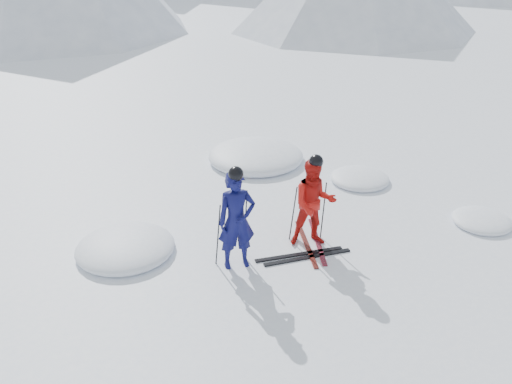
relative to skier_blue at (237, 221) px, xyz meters
name	(u,v)px	position (x,y,z in m)	size (l,w,h in m)	color
ground	(349,237)	(2.37, 0.07, -0.92)	(160.00, 160.00, 0.00)	white
skier_blue	(237,221)	(0.00, 0.00, 0.00)	(0.67, 0.44, 1.83)	#0C0D48
skier_red	(314,203)	(1.59, 0.16, -0.05)	(0.84, 0.66, 1.73)	#B9130E
pole_blue_left	(218,235)	(-0.30, 0.15, -0.31)	(0.02, 0.02, 1.22)	black
pole_blue_right	(245,227)	(0.25, 0.25, -0.31)	(0.02, 0.02, 1.22)	black
pole_red_left	(293,214)	(1.29, 0.41, -0.34)	(0.02, 0.02, 1.16)	black
pole_red_right	(323,210)	(1.89, 0.31, -0.34)	(0.02, 0.02, 1.16)	black
ski_worn_left	(306,243)	(1.47, 0.16, -0.90)	(0.09, 1.70, 0.03)	black
ski_worn_right	(317,241)	(1.71, 0.16, -0.90)	(0.09, 1.70, 0.03)	black
ski_loose_a	(299,254)	(1.17, -0.13, -0.90)	(0.09, 1.70, 0.03)	black
ski_loose_b	(307,257)	(1.27, -0.28, -0.90)	(0.09, 1.70, 0.03)	black
snow_lumps	(255,184)	(1.56, 3.01, -0.92)	(8.52, 6.62, 0.54)	white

